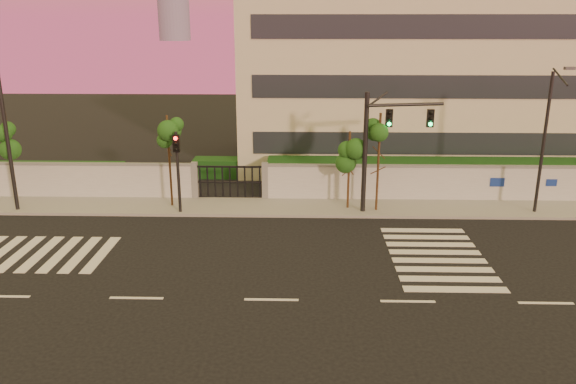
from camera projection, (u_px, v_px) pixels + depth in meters
name	position (u px, v px, depth m)	size (l,w,h in m)	color
ground	(271.00, 300.00, 20.63)	(120.00, 120.00, 0.00)	black
sidewalk	(282.00, 207.00, 30.64)	(60.00, 3.00, 0.15)	gray
perimeter_wall	(285.00, 182.00, 31.78)	(60.00, 0.36, 2.20)	#ACAEB3
hedge_row	(303.00, 174.00, 34.45)	(41.00, 4.25, 1.80)	#103815
institutional_building	(415.00, 75.00, 39.62)	(24.40, 12.40, 12.25)	beige
road_markings	(240.00, 258.00, 24.25)	(57.00, 7.62, 0.02)	silver
street_tree_b	(9.00, 137.00, 29.93)	(1.61, 1.28, 5.27)	#382314
street_tree_c	(169.00, 141.00, 29.73)	(1.43, 1.13, 5.10)	#382314
street_tree_d	(350.00, 153.00, 29.50)	(1.51, 1.21, 4.33)	#382314
street_tree_e	(380.00, 140.00, 28.94)	(1.51, 1.21, 5.34)	#382314
traffic_signal_main	(381.00, 139.00, 28.65)	(4.04, 0.89, 6.42)	black
traffic_signal_secondary	(177.00, 163.00, 28.92)	(0.34, 0.34, 4.43)	black
streetlight_west	(3.00, 121.00, 28.51)	(0.55, 2.21, 9.19)	black
streetlight_east	(546.00, 137.00, 28.40)	(0.47, 1.88, 7.79)	black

